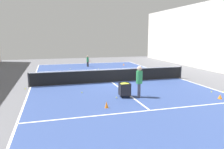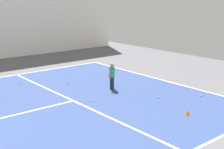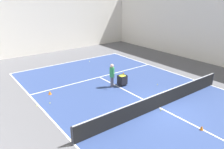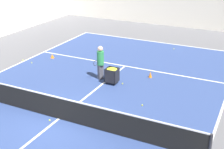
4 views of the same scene
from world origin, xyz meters
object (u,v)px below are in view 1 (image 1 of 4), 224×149
object	(u,v)px
player_near_baseline	(88,60)
training_cone_1	(104,74)
coach_at_net	(139,80)
training_cone_0	(220,97)
ball_cart	(125,87)
tennis_net	(112,76)

from	to	relation	value
player_near_baseline	training_cone_1	xyz separation A→B (m)	(-0.42, 6.25, -0.61)
player_near_baseline	coach_at_net	distance (m)	13.64
training_cone_0	training_cone_1	bearing A→B (deg)	-62.47
coach_at_net	training_cone_0	bearing A→B (deg)	-86.95
ball_cart	training_cone_0	distance (m)	5.48
player_near_baseline	ball_cart	bearing A→B (deg)	-25.32
tennis_net	coach_at_net	xyz separation A→B (m)	(-0.40, 4.43, 0.52)
coach_at_net	tennis_net	bearing A→B (deg)	28.32
player_near_baseline	training_cone_0	size ratio (longest dim) A/B	5.11
coach_at_net	training_cone_0	world-z (taller)	coach_at_net
tennis_net	player_near_baseline	world-z (taller)	player_near_baseline
player_near_baseline	coach_at_net	size ratio (longest dim) A/B	0.70
coach_at_net	training_cone_0	xyz separation A→B (m)	(-4.34, 1.59, -0.92)
coach_at_net	ball_cart	bearing A→B (deg)	95.80
player_near_baseline	tennis_net	bearing A→B (deg)	-22.89
player_near_baseline	training_cone_0	distance (m)	16.05
training_cone_1	player_near_baseline	bearing A→B (deg)	-86.18
ball_cart	training_cone_1	size ratio (longest dim) A/B	3.41
player_near_baseline	training_cone_0	bearing A→B (deg)	-6.61
training_cone_1	coach_at_net	bearing A→B (deg)	92.60
tennis_net	coach_at_net	distance (m)	4.48
player_near_baseline	ball_cart	size ratio (longest dim) A/B	1.51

